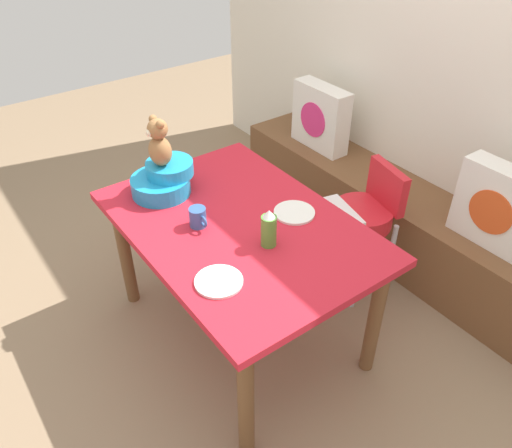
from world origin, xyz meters
TOP-DOWN VIEW (x-y plane):
  - ground_plane at (0.00, 0.00)m, footprint 8.00×8.00m
  - back_wall at (0.00, 1.49)m, footprint 4.40×0.10m
  - window_bench at (0.00, 1.22)m, footprint 2.60×0.44m
  - pillow_floral_left at (-0.75, 1.20)m, footprint 0.44×0.15m
  - pillow_floral_right at (0.61, 1.20)m, footprint 0.44×0.15m
  - dining_table at (0.00, 0.00)m, footprint 1.35×0.94m
  - highchair at (0.09, 0.78)m, footprint 0.39×0.50m
  - infant_seat_teal at (-0.45, -0.15)m, footprint 0.30×0.33m
  - teddy_bear at (-0.45, -0.15)m, footprint 0.13×0.12m
  - ketchup_bottle at (0.21, 0.01)m, footprint 0.07×0.07m
  - coffee_mug at (-0.09, -0.16)m, footprint 0.12×0.08m
  - dinner_plate_near at (0.29, -0.30)m, footprint 0.20×0.20m
  - dinner_plate_far at (0.10, 0.26)m, footprint 0.20×0.20m

SIDE VIEW (x-z plane):
  - ground_plane at x=0.00m, z-range 0.00..0.00m
  - window_bench at x=0.00m, z-range 0.00..0.46m
  - highchair at x=0.09m, z-range 0.13..0.92m
  - dining_table at x=0.00m, z-range 0.27..1.01m
  - pillow_floral_left at x=-0.75m, z-range 0.46..0.90m
  - pillow_floral_right at x=0.61m, z-range 0.46..0.90m
  - dinner_plate_near at x=0.29m, z-range 0.74..0.75m
  - dinner_plate_far at x=0.10m, z-range 0.74..0.75m
  - coffee_mug at x=-0.09m, z-range 0.74..0.84m
  - infant_seat_teal at x=-0.45m, z-range 0.73..0.89m
  - ketchup_bottle at x=0.21m, z-range 0.73..0.92m
  - teddy_bear at x=-0.45m, z-range 0.89..1.14m
  - back_wall at x=0.00m, z-range 0.00..2.60m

